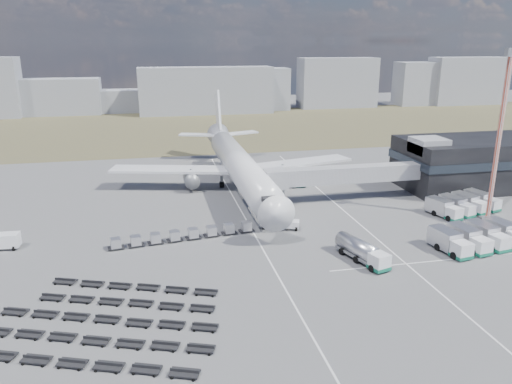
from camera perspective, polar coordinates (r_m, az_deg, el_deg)
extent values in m
plane|color=#565659|center=(72.69, 2.49, -6.71)|extent=(420.00, 420.00, 0.00)
cube|color=#4C4B2E|center=(177.65, -6.46, 7.35)|extent=(420.00, 90.00, 0.01)
cube|color=silver|center=(76.74, 0.11, -5.37)|extent=(0.25, 110.00, 0.01)
cube|color=silver|center=(82.17, 12.51, -4.25)|extent=(0.25, 110.00, 0.01)
cube|color=silver|center=(76.09, 22.79, -6.97)|extent=(40.00, 0.25, 0.01)
cube|color=black|center=(112.34, 23.69, 3.07)|extent=(30.00, 16.00, 10.00)
cube|color=#262D38|center=(112.08, 23.77, 3.67)|extent=(30.40, 16.40, 1.60)
cube|color=#939399|center=(103.24, 19.16, 5.02)|extent=(6.00, 6.00, 3.00)
cube|color=#939399|center=(94.96, 10.05, 2.00)|extent=(29.80, 3.00, 3.00)
cube|color=#939399|center=(90.40, 2.26, 1.49)|extent=(4.00, 3.60, 3.40)
cylinder|color=slate|center=(91.94, 3.07, 0.09)|extent=(0.70, 0.70, 5.10)
cylinder|color=black|center=(92.57, 3.05, -1.15)|extent=(1.40, 0.90, 1.40)
cylinder|color=white|center=(98.84, -1.81, 2.96)|extent=(5.60, 48.00, 5.60)
cone|color=white|center=(73.94, 1.87, -1.88)|extent=(5.60, 5.00, 5.60)
cone|color=white|center=(125.72, -4.11, 6.31)|extent=(5.60, 8.00, 5.60)
cube|color=black|center=(75.54, 1.51, -0.83)|extent=(2.20, 2.00, 0.80)
cube|color=white|center=(102.60, -9.48, 2.56)|extent=(25.59, 11.38, 0.50)
cube|color=white|center=(106.81, 4.60, 3.31)|extent=(25.59, 11.38, 0.50)
cylinder|color=slate|center=(101.29, -7.40, 1.47)|extent=(3.00, 5.00, 3.00)
cylinder|color=slate|center=(104.42, 3.05, 2.06)|extent=(3.00, 5.00, 3.00)
cube|color=white|center=(126.98, -6.72, 6.53)|extent=(9.49, 5.63, 0.35)
cube|color=white|center=(128.44, -1.80, 6.75)|extent=(9.49, 5.63, 0.35)
cube|color=white|center=(127.75, -4.36, 9.06)|extent=(0.50, 9.06, 11.45)
cylinder|color=slate|center=(80.34, 0.90, -3.38)|extent=(0.50, 0.50, 2.50)
cylinder|color=slate|center=(103.21, -3.94, 1.20)|extent=(0.60, 0.60, 2.50)
cylinder|color=slate|center=(104.26, -0.45, 1.40)|extent=(0.60, 0.60, 2.50)
cylinder|color=black|center=(80.60, 0.90, -3.88)|extent=(0.50, 1.20, 1.20)
cube|color=gray|center=(222.36, -21.23, 10.13)|extent=(30.32, 12.00, 14.50)
cube|color=gray|center=(223.03, -14.61, 10.06)|extent=(25.74, 12.00, 9.29)
cube|color=gray|center=(211.37, -5.72, 11.47)|extent=(54.84, 12.00, 18.92)
cube|color=gray|center=(223.00, 1.52, 11.69)|extent=(16.20, 12.00, 17.88)
cube|color=gray|center=(234.05, 9.27, 12.23)|extent=(35.05, 12.00, 21.95)
cube|color=gray|center=(251.17, 17.83, 11.71)|extent=(18.73, 12.00, 19.73)
cube|color=gray|center=(262.78, 23.07, 11.61)|extent=(36.86, 12.00, 21.89)
cube|color=white|center=(68.00, 13.91, -7.71)|extent=(2.77, 2.77, 2.13)
cube|color=#12684D|center=(68.35, 13.86, -8.34)|extent=(2.89, 2.89, 0.46)
cylinder|color=silver|center=(70.90, 11.46, -6.13)|extent=(4.23, 7.32, 2.31)
cube|color=slate|center=(71.32, 11.41, -6.92)|extent=(4.14, 7.29, 0.32)
cylinder|color=black|center=(70.46, 12.13, -7.47)|extent=(2.60, 1.67, 1.02)
cube|color=white|center=(80.56, 3.84, -3.77)|extent=(3.53, 2.68, 1.42)
cube|color=white|center=(81.47, -26.89, -5.06)|extent=(4.51, 2.23, 2.34)
cube|color=white|center=(105.65, 4.57, 1.89)|extent=(3.20, 7.04, 3.21)
cube|color=#12684D|center=(106.00, 4.56, 1.20)|extent=(3.33, 7.17, 0.52)
cube|color=white|center=(75.19, 22.46, -6.13)|extent=(2.66, 2.58, 2.24)
cube|color=#12684D|center=(75.51, 22.39, -6.73)|extent=(2.78, 2.69, 0.46)
cube|color=silver|center=(77.42, 20.72, -4.94)|extent=(3.14, 5.00, 2.64)
cube|color=white|center=(77.51, 24.34, -5.68)|extent=(2.66, 2.58, 2.24)
cube|color=#12684D|center=(77.82, 24.26, -6.27)|extent=(2.78, 2.69, 0.46)
cube|color=silver|center=(79.68, 22.59, -4.54)|extent=(3.14, 5.00, 2.64)
cube|color=white|center=(79.91, 26.11, -5.25)|extent=(2.66, 2.58, 2.24)
cube|color=#12684D|center=(80.22, 26.03, -5.82)|extent=(2.78, 2.69, 0.46)
cube|color=silver|center=(82.02, 24.36, -4.16)|extent=(3.14, 5.00, 2.64)
cube|color=silver|center=(84.44, 26.03, -3.80)|extent=(3.14, 5.00, 2.64)
cube|color=white|center=(90.33, 21.71, -2.31)|extent=(2.70, 2.63, 2.10)
cube|color=#12684D|center=(90.58, 21.66, -2.79)|extent=(2.82, 2.75, 0.43)
cube|color=silver|center=(92.25, 20.17, -1.50)|extent=(3.43, 4.86, 2.48)
cube|color=white|center=(92.76, 23.02, -1.97)|extent=(2.70, 2.63, 2.10)
cube|color=#12684D|center=(93.01, 22.96, -2.44)|extent=(2.82, 2.75, 0.43)
cube|color=silver|center=(94.63, 21.49, -1.19)|extent=(3.43, 4.86, 2.48)
cube|color=white|center=(95.24, 24.25, -1.65)|extent=(2.70, 2.63, 2.10)
cube|color=#12684D|center=(95.48, 24.20, -2.11)|extent=(2.82, 2.75, 0.43)
cube|color=silver|center=(97.06, 22.74, -0.90)|extent=(3.43, 4.86, 2.48)
cube|color=white|center=(97.77, 25.43, -1.34)|extent=(2.70, 2.63, 2.10)
cube|color=#12684D|center=(98.00, 25.37, -1.79)|extent=(2.82, 2.75, 0.43)
cube|color=silver|center=(99.54, 23.93, -0.62)|extent=(3.43, 4.86, 2.48)
cube|color=black|center=(75.72, -15.69, -6.14)|extent=(2.51, 1.75, 0.16)
cube|color=silver|center=(75.44, -15.74, -5.61)|extent=(1.62, 1.62, 1.34)
cube|color=black|center=(75.93, -13.53, -5.90)|extent=(2.51, 1.75, 0.16)
cube|color=silver|center=(75.64, -13.57, -5.37)|extent=(1.62, 1.62, 1.34)
cube|color=black|center=(76.24, -11.39, -5.66)|extent=(2.51, 1.75, 0.16)
cube|color=silver|center=(75.95, -11.42, -5.13)|extent=(1.62, 1.62, 1.34)
cube|color=black|center=(76.66, -9.27, -5.42)|extent=(2.51, 1.75, 0.16)
cube|color=silver|center=(76.37, -9.30, -4.89)|extent=(1.62, 1.62, 1.34)
cube|color=black|center=(77.18, -7.18, -5.17)|extent=(2.51, 1.75, 0.16)
cube|color=silver|center=(76.90, -7.20, -4.64)|extent=(1.62, 1.62, 1.34)
cube|color=black|center=(77.80, -5.12, -4.92)|extent=(2.51, 1.75, 0.16)
cube|color=silver|center=(77.52, -5.13, -4.39)|extent=(1.62, 1.62, 1.34)
cube|color=black|center=(78.52, -3.10, -4.66)|extent=(2.51, 1.75, 0.16)
cube|color=silver|center=(78.25, -3.10, -4.14)|extent=(1.62, 1.62, 1.34)
cube|color=black|center=(79.34, -1.11, -4.40)|extent=(2.51, 1.75, 0.16)
cube|color=silver|center=(79.07, -1.12, -3.89)|extent=(1.62, 1.62, 1.34)
cube|color=black|center=(52.17, -20.24, -17.72)|extent=(24.17, 10.16, 0.65)
cube|color=black|center=(54.93, -18.32, -15.62)|extent=(24.17, 10.16, 0.65)
cube|color=black|center=(57.81, -16.63, -13.71)|extent=(24.17, 10.16, 0.65)
cube|color=black|center=(60.79, -15.11, -11.97)|extent=(20.78, 8.89, 0.65)
cube|color=black|center=(63.85, -13.76, -10.40)|extent=(20.78, 8.89, 0.65)
cylinder|color=#BB381D|center=(90.35, 25.97, 5.28)|extent=(0.76, 0.76, 27.08)
cube|color=slate|center=(89.02, 27.14, 14.03)|extent=(2.67, 1.50, 1.30)
cube|color=#565659|center=(93.58, 24.93, -2.75)|extent=(2.17, 2.17, 0.32)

